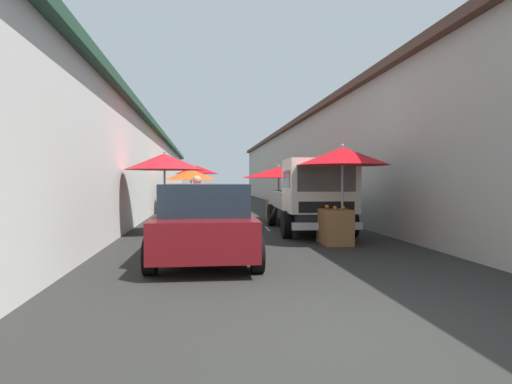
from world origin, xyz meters
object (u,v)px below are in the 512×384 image
at_px(fruit_stall_mid_lane, 191,179).
at_px(vendor_by_crates, 198,198).
at_px(fruit_stall_far_left, 341,170).
at_px(hatchback_car, 206,221).
at_px(vendor_in_shade, 197,203).
at_px(fruit_stall_near_left, 198,174).
at_px(fruit_stall_far_right, 166,173).
at_px(fruit_stall_near_right, 278,179).
at_px(delivery_truck, 313,198).

bearing_deg(fruit_stall_mid_lane, vendor_by_crates, -175.43).
relative_size(fruit_stall_mid_lane, fruit_stall_far_left, 1.02).
distance_m(hatchback_car, vendor_by_crates, 6.72).
bearing_deg(vendor_in_shade, fruit_stall_far_left, -109.55).
bearing_deg(fruit_stall_near_left, vendor_by_crates, -179.45).
bearing_deg(fruit_stall_far_right, fruit_stall_near_right, -48.87).
distance_m(delivery_truck, vendor_by_crates, 4.73).
xyz_separation_m(fruit_stall_far_left, vendor_by_crates, (5.28, 3.42, -0.84)).
bearing_deg(fruit_stall_near_right, delivery_truck, -175.65).
height_order(fruit_stall_mid_lane, fruit_stall_near_left, fruit_stall_near_left).
distance_m(fruit_stall_near_right, fruit_stall_far_left, 5.67).
height_order(fruit_stall_far_left, fruit_stall_near_left, fruit_stall_near_left).
bearing_deg(vendor_by_crates, fruit_stall_far_right, 164.15).
bearing_deg(delivery_truck, fruit_stall_far_right, 83.31).
xyz_separation_m(fruit_stall_mid_lane, vendor_in_shade, (-8.71, -0.40, -0.63)).
distance_m(fruit_stall_near_left, vendor_in_shade, 12.39).
relative_size(fruit_stall_far_right, hatchback_car, 0.59).
relative_size(fruit_stall_mid_lane, fruit_stall_far_right, 1.03).
relative_size(fruit_stall_near_right, fruit_stall_near_left, 1.14).
bearing_deg(hatchback_car, fruit_stall_near_right, -21.08).
bearing_deg(fruit_stall_near_left, fruit_stall_far_right, 176.14).
bearing_deg(fruit_stall_near_right, fruit_stall_near_left, 21.04).
bearing_deg(hatchback_car, fruit_stall_mid_lane, 3.03).
bearing_deg(fruit_stall_near_right, fruit_stall_far_right, 131.13).
relative_size(fruit_stall_far_right, delivery_truck, 0.47).
bearing_deg(fruit_stall_near_right, fruit_stall_mid_lane, 38.05).
distance_m(fruit_stall_mid_lane, vendor_in_shade, 8.74).
bearing_deg(vendor_in_shade, hatchback_car, -175.67).
height_order(fruit_stall_far_left, delivery_truck, fruit_stall_far_left).
xyz_separation_m(fruit_stall_far_left, hatchback_car, (-1.43, 3.19, -1.02)).
xyz_separation_m(fruit_stall_far_right, vendor_by_crates, (2.95, -0.84, -0.80)).
bearing_deg(vendor_by_crates, vendor_in_shade, -179.58).
distance_m(fruit_stall_far_right, vendor_in_shade, 1.62).
bearing_deg(vendor_in_shade, delivery_truck, -78.52).
distance_m(fruit_stall_near_left, vendor_by_crates, 8.33).
height_order(fruit_stall_far_left, vendor_by_crates, fruit_stall_far_left).
distance_m(hatchback_car, delivery_truck, 4.48).
bearing_deg(hatchback_car, fruit_stall_far_left, -65.75).
distance_m(fruit_stall_mid_lane, hatchback_car, 11.39).
height_order(delivery_truck, vendor_by_crates, delivery_truck).
bearing_deg(vendor_by_crates, fruit_stall_mid_lane, 4.57).
height_order(fruit_stall_near_right, vendor_in_shade, fruit_stall_near_right).
bearing_deg(fruit_stall_mid_lane, vendor_in_shade, -177.37).
bearing_deg(vendor_in_shade, fruit_stall_near_left, 0.51).
distance_m(fruit_stall_near_right, vendor_in_shade, 5.37).
bearing_deg(delivery_truck, fruit_stall_far_left, -174.93).
relative_size(fruit_stall_near_right, hatchback_car, 0.70).
height_order(fruit_stall_mid_lane, fruit_stall_far_right, fruit_stall_far_right).
relative_size(fruit_stall_far_right, vendor_by_crates, 1.47).
distance_m(fruit_stall_mid_lane, fruit_stall_near_right, 5.41).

